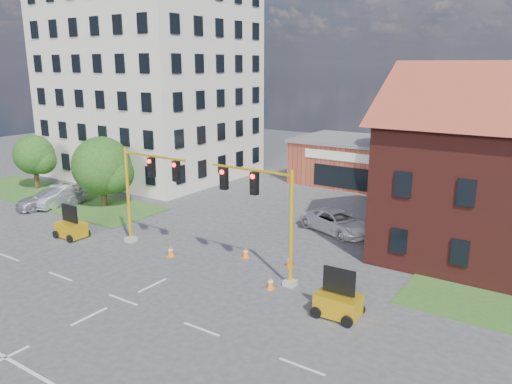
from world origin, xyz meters
TOP-DOWN VIEW (x-y plane):
  - ground at (0.00, 0.00)m, footprint 120.00×120.00m
  - grass_verge_nw at (-20.00, 10.00)m, footprint 22.00×6.00m
  - lane_markings at (0.00, -3.00)m, footprint 60.00×36.00m
  - office_block at (-20.00, 21.90)m, footprint 18.40×15.40m
  - brick_shop at (0.00, 29.98)m, footprint 12.40×8.40m
  - tree_large at (6.92, 27.08)m, footprint 8.57×8.16m
  - tree_nw_front at (-13.76, 10.58)m, footprint 4.92×4.68m
  - tree_nw_rear at (-23.82, 11.08)m, footprint 3.79×3.61m
  - signal_mast_west at (-4.36, 6.00)m, footprint 5.30×0.60m
  - signal_mast_east at (4.36, 6.00)m, footprint 5.30×0.60m
  - trailer_west at (-9.86, 4.31)m, footprint 1.92×1.29m
  - trailer_east at (9.45, 4.39)m, footprint 2.00×1.36m
  - cone_a at (-2.01, 5.51)m, footprint 0.40×0.40m
  - cone_b at (1.86, 7.86)m, footprint 0.40×0.40m
  - cone_c at (5.36, 5.09)m, footprint 0.40×0.40m
  - cone_d at (4.72, 8.13)m, footprint 0.40×0.40m
  - pickup_white at (4.35, 15.23)m, footprint 5.95×4.23m
  - sedan_silver_front at (-17.53, 8.81)m, footprint 2.55×5.11m
  - sedan_silver_rear at (-17.52, 8.00)m, footprint 3.73×5.67m

SIDE VIEW (x-z plane):
  - ground at x=0.00m, z-range 0.00..0.00m
  - lane_markings at x=0.00m, z-range 0.00..0.01m
  - grass_verge_nw at x=-20.00m, z-range 0.00..0.08m
  - cone_a at x=-2.01m, z-range -0.01..0.69m
  - cone_b at x=1.86m, z-range -0.01..0.69m
  - cone_c at x=5.36m, z-range -0.01..0.69m
  - cone_d at x=4.72m, z-range -0.01..0.69m
  - trailer_west at x=-9.86m, z-range -0.41..1.77m
  - trailer_east at x=9.45m, z-range -0.42..1.82m
  - pickup_white at x=4.35m, z-range 0.00..1.51m
  - sedan_silver_rear at x=-17.52m, z-range 0.00..1.53m
  - sedan_silver_front at x=-17.53m, z-range 0.00..1.61m
  - brick_shop at x=0.00m, z-range 0.01..4.31m
  - tree_nw_rear at x=-23.82m, z-range 0.56..5.59m
  - tree_nw_front at x=-13.76m, z-range 0.38..6.10m
  - signal_mast_west at x=-4.36m, z-range 0.82..7.02m
  - signal_mast_east at x=4.36m, z-range 0.82..7.02m
  - tree_large at x=6.92m, z-range 1.01..11.74m
  - office_block at x=-20.00m, z-range 0.01..20.61m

